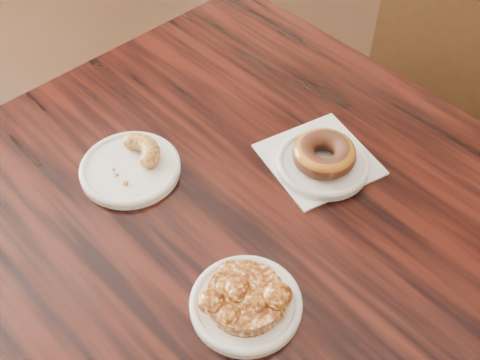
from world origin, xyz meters
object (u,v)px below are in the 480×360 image
Objects in this scene: apple_fritter at (246,296)px; cruller_fragment at (129,161)px; glazed_donut at (324,154)px; cafe_table at (230,329)px; chair_far at (473,94)px.

cruller_fragment is at bearing 160.11° from apple_fritter.
glazed_donut is at bearing 96.84° from apple_fritter.
glazed_donut is (0.08, 0.18, 0.41)m from cafe_table.
cruller_fragment reaches higher than cafe_table.
chair_far is 8.47× the size of cruller_fragment.
apple_fritter is at bearing -19.89° from cruller_fragment.
cafe_table is 9.29× the size of cruller_fragment.
chair_far is 8.34× the size of glazed_donut.
cafe_table is at bearing 2.32° from cruller_fragment.
cafe_table is 0.44m from apple_fritter.
cruller_fragment is (-0.38, -0.91, 0.33)m from chair_far.
chair_far is (0.18, 0.90, 0.08)m from cafe_table.
glazed_donut is (-0.11, -0.72, 0.34)m from chair_far.
glazed_donut is 0.33m from cruller_fragment.
chair_far is at bearing 67.41° from cruller_fragment.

